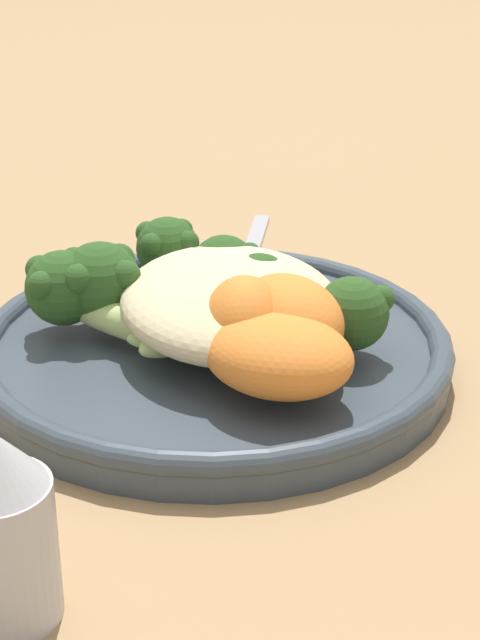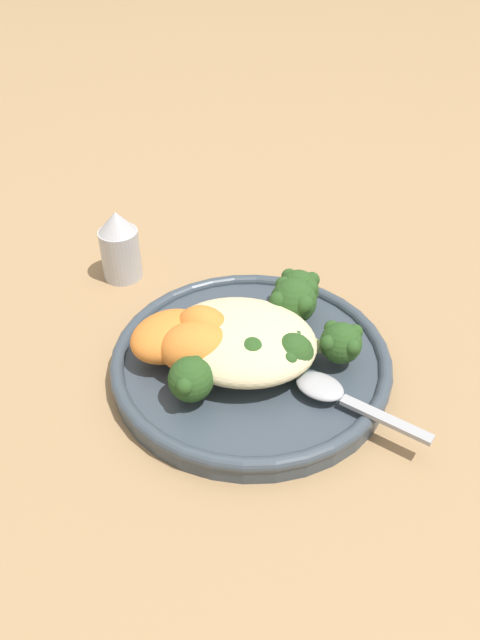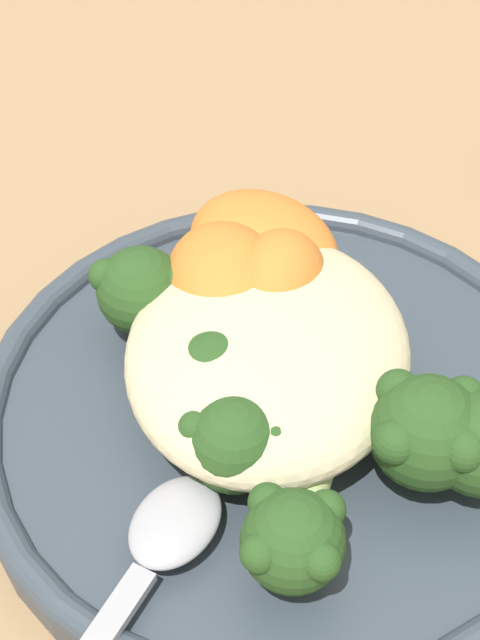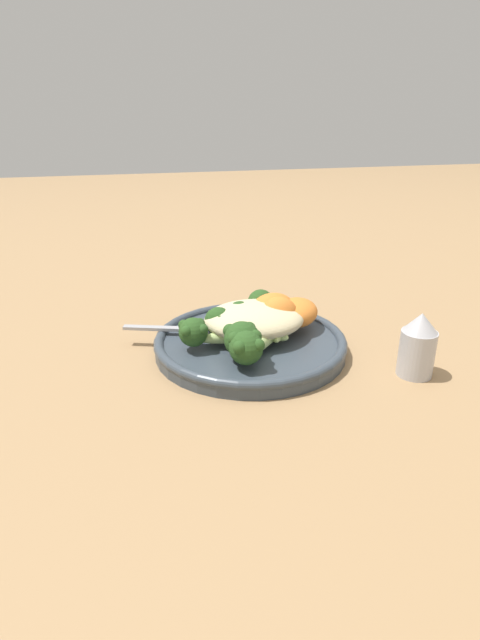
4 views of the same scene
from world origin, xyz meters
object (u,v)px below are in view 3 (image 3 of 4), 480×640
object	(u,v)px
broccoli_stalk_2	(249,367)
sweet_potato_chunk_2	(226,284)
broccoli_stalk_6	(447,419)
sweet_potato_chunk_1	(264,246)
broccoli_stalk_0	(196,307)
quinoa_mound	(266,345)
broccoli_stalk_5	(412,416)
broccoli_stalk_1	(251,337)
spoon	(158,549)
plate	(282,416)
broccoli_stalk_4	(304,500)
sweet_potato_chunk_0	(284,286)
broccoli_stalk_3	(249,433)

from	to	relation	value
broccoli_stalk_2	sweet_potato_chunk_2	world-z (taller)	sweet_potato_chunk_2
broccoli_stalk_6	sweet_potato_chunk_1	distance (m)	0.11
broccoli_stalk_0	quinoa_mound	bearing A→B (deg)	154.72
broccoli_stalk_2	broccoli_stalk_5	bearing A→B (deg)	131.95
quinoa_mound	broccoli_stalk_5	bearing A→B (deg)	63.63
broccoli_stalk_1	broccoli_stalk_5	size ratio (longest dim) A/B	0.90
broccoli_stalk_0	sweet_potato_chunk_1	distance (m)	0.04
spoon	plate	bearing A→B (deg)	175.35
broccoli_stalk_6	quinoa_mound	bearing A→B (deg)	-156.29
broccoli_stalk_0	broccoli_stalk_1	distance (m)	0.03
quinoa_mound	spoon	xyz separation A→B (m)	(0.08, -0.03, -0.01)
broccoli_stalk_4	broccoli_stalk_6	distance (m)	0.06
broccoli_stalk_6	sweet_potato_chunk_0	distance (m)	0.08
broccoli_stalk_6	spoon	distance (m)	0.11
sweet_potato_chunk_2	broccoli_stalk_0	bearing A→B (deg)	-51.93
broccoli_stalk_0	broccoli_stalk_3	distance (m)	0.07
broccoli_stalk_1	sweet_potato_chunk_2	bearing A→B (deg)	-66.61
plate	broccoli_stalk_1	bearing A→B (deg)	-139.04
plate	spoon	size ratio (longest dim) A/B	2.12
plate	broccoli_stalk_6	distance (m)	0.07
broccoli_stalk_5	quinoa_mound	bearing A→B (deg)	-149.53
broccoli_stalk_1	broccoli_stalk_2	xyz separation A→B (m)	(0.02, 0.00, 0.00)
plate	sweet_potato_chunk_2	bearing A→B (deg)	-144.02
sweet_potato_chunk_1	sweet_potato_chunk_2	xyz separation A→B (m)	(0.03, -0.01, 0.00)
broccoli_stalk_1	broccoli_stalk_6	xyz separation A→B (m)	(0.03, 0.07, 0.00)
sweet_potato_chunk_1	plate	bearing A→B (deg)	13.79
plate	sweet_potato_chunk_2	world-z (taller)	sweet_potato_chunk_2
broccoli_stalk_3	spoon	distance (m)	0.05
quinoa_mound	plate	bearing A→B (deg)	37.86
broccoli_stalk_2	broccoli_stalk_4	size ratio (longest dim) A/B	0.71
quinoa_mound	sweet_potato_chunk_2	bearing A→B (deg)	-144.77
sweet_potato_chunk_2	broccoli_stalk_6	bearing A→B (deg)	58.83
quinoa_mound	broccoli_stalk_0	xyz separation A→B (m)	(-0.02, -0.03, -0.00)
broccoli_stalk_4	spoon	bearing A→B (deg)	-61.63
broccoli_stalk_5	broccoli_stalk_2	bearing A→B (deg)	-139.35
broccoli_stalk_0	broccoli_stalk_2	bearing A→B (deg)	137.96
broccoli_stalk_2	broccoli_stalk_5	size ratio (longest dim) A/B	0.99
sweet_potato_chunk_1	sweet_potato_chunk_0	bearing A→B (deg)	23.07
broccoli_stalk_5	spoon	size ratio (longest dim) A/B	0.80
broccoli_stalk_1	broccoli_stalk_5	world-z (taller)	broccoli_stalk_5
broccoli_stalk_2	broccoli_stalk_4	world-z (taller)	broccoli_stalk_2
sweet_potato_chunk_1	broccoli_stalk_5	bearing A→B (deg)	37.43
broccoli_stalk_5	sweet_potato_chunk_1	distance (m)	0.10
sweet_potato_chunk_0	broccoli_stalk_1	bearing A→B (deg)	-24.75
broccoli_stalk_4	broccoli_stalk_0	bearing A→B (deg)	-142.30
broccoli_stalk_2	broccoli_stalk_3	distance (m)	0.03
sweet_potato_chunk_2	broccoli_stalk_1	bearing A→B (deg)	31.35
broccoli_stalk_3	broccoli_stalk_4	distance (m)	0.03
broccoli_stalk_2	broccoli_stalk_5	world-z (taller)	broccoli_stalk_5
broccoli_stalk_2	sweet_potato_chunk_2	distance (m)	0.04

